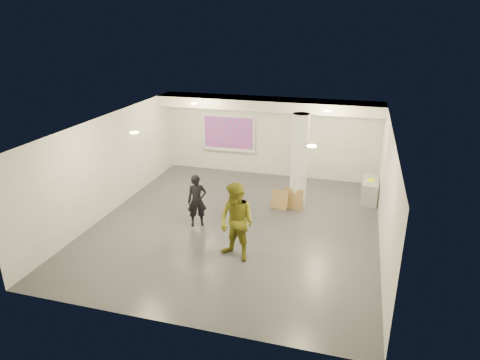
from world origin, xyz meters
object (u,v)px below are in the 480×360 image
(projection_screen, at_px, (229,133))
(woman, at_px, (197,201))
(column, at_px, (299,162))
(credenza, at_px, (370,190))
(man, at_px, (237,222))

(projection_screen, bearing_deg, woman, -83.69)
(woman, bearing_deg, column, 12.64)
(woman, bearing_deg, credenza, 7.15)
(projection_screen, height_order, credenza, projection_screen)
(column, bearing_deg, man, -105.24)
(credenza, height_order, man, man)
(man, bearing_deg, projection_screen, 131.07)
(column, xyz_separation_m, man, (-0.97, -3.57, -0.50))
(column, distance_m, credenza, 2.73)
(column, distance_m, woman, 3.41)
(credenza, xyz_separation_m, man, (-3.19, -4.68, 0.64))
(projection_screen, distance_m, man, 6.60)
(column, xyz_separation_m, projection_screen, (-3.10, 2.65, 0.03))
(man, bearing_deg, column, 96.94)
(projection_screen, xyz_separation_m, woman, (0.53, -4.77, -0.76))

